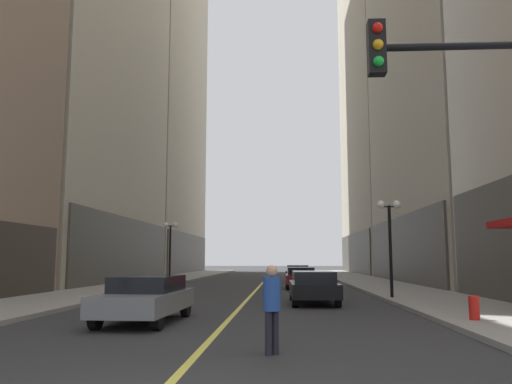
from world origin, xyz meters
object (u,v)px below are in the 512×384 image
Objects in this scene: car_maroon at (300,277)px; street_lamp_right_mid at (390,226)px; car_black at (313,286)px; fire_hydrant_right at (474,311)px; car_grey at (146,297)px; car_blue at (298,273)px; street_lamp_left_far at (170,239)px; pedestrian_in_blue_hoodie at (272,302)px.

street_lamp_right_mid is at bearing -67.10° from car_maroon.
car_black reaches higher than fire_hydrant_right.
car_maroon is 17.79m from fire_hydrant_right.
car_maroon is (4.97, 17.13, -0.00)m from car_grey.
car_blue is at bearing 79.48° from car_grey.
street_lamp_left_far and street_lamp_right_mid have the same top height.
street_lamp_right_mid is (4.96, 13.07, 2.27)m from pedestrian_in_blue_hoodie.
fire_hydrant_right is (5.46, 4.64, -0.58)m from pedestrian_in_blue_hoodie.
street_lamp_right_mid reaches higher than car_maroon.
car_blue is 1.01× the size of street_lamp_left_far.
street_lamp_left_far is at bearing 134.98° from street_lamp_right_mid.
car_black is 21.08m from car_blue.
car_grey is 9.22m from fire_hydrant_right.
car_black is at bearing 121.53° from fire_hydrant_right.
pedestrian_in_blue_hoodie is at bearing -93.20° from car_maroon.
car_blue is at bearing 89.24° from car_maroon.
car_maroon is 10.40m from car_blue.
street_lamp_right_mid is at bearing -79.40° from car_blue.
car_maroon is at bearing 103.78° from fire_hydrant_right.
pedestrian_in_blue_hoodie is (-1.42, -11.23, 0.26)m from car_black.
pedestrian_in_blue_hoodie is at bearing -97.21° from car_black.
car_grey is 12.28m from street_lamp_right_mid.
car_grey is at bearing -100.52° from car_blue.
pedestrian_in_blue_hoodie is 27.13m from street_lamp_left_far.
car_maroon is 21.95m from pedestrian_in_blue_hoodie.
car_blue is at bearing 98.43° from fire_hydrant_right.
car_black is 1.06× the size of street_lamp_right_mid.
street_lamp_left_far reaches higher than fire_hydrant_right.
street_lamp_left_far reaches higher than car_maroon.
car_grey is 5.70× the size of fire_hydrant_right.
street_lamp_left_far is (-4.09, 21.09, 2.54)m from car_grey.
car_blue is at bearing 100.60° from street_lamp_right_mid.
fire_hydrant_right is at bearing 40.33° from pedestrian_in_blue_hoodie.
car_black and car_blue have the same top height.
pedestrian_in_blue_hoodie reaches higher than car_grey.
car_black is 10.69m from car_maroon.
car_black is at bearing -57.71° from street_lamp_left_far.
pedestrian_in_blue_hoodie is 14.16m from street_lamp_right_mid.
street_lamp_left_far reaches higher than car_grey.
car_grey and car_maroon have the same top height.
car_black is 2.77× the size of pedestrian_in_blue_hoodie.
car_maroon is at bearing -23.62° from street_lamp_left_far.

